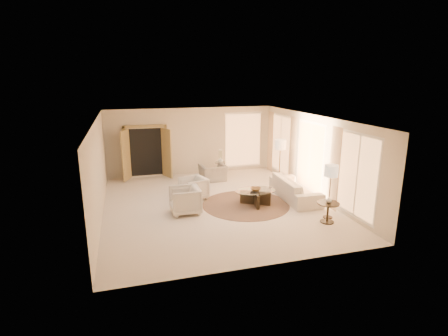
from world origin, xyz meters
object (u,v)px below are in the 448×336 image
object	(u,v)px
armchair_left	(193,187)
accent_chair	(213,170)
armchair_right	(185,199)
side_table	(220,167)
bowl	(256,189)
end_vase	(329,200)
sofa	(295,188)
floor_lamp_near	(280,147)
side_vase	(220,160)
end_table	(328,209)
coffee_table	(255,196)
floor_lamp_far	(331,173)

from	to	relation	value
armchair_left	accent_chair	xyz separation A→B (m)	(1.18, 1.91, 0.02)
armchair_right	side_table	distance (m)	4.42
bowl	end_vase	distance (m)	2.40
sofa	armchair_left	world-z (taller)	armchair_left
side_table	floor_lamp_near	size ratio (longest dim) A/B	0.31
end_vase	side_vase	bearing A→B (deg)	105.65
armchair_right	side_vase	bearing A→B (deg)	149.91
sofa	accent_chair	bearing A→B (deg)	39.54
end_table	end_vase	xyz separation A→B (m)	(0.00, 0.00, 0.27)
armchair_left	accent_chair	world-z (taller)	accent_chair
sofa	coffee_table	xyz separation A→B (m)	(-1.51, -0.20, -0.05)
sofa	armchair_left	bearing A→B (deg)	76.74
side_table	floor_lamp_far	size ratio (longest dim) A/B	0.34
armchair_left	floor_lamp_near	xyz separation A→B (m)	(3.48, 0.67, 1.09)
sofa	floor_lamp_near	size ratio (longest dim) A/B	1.38
armchair_left	end_vase	world-z (taller)	armchair_left
coffee_table	side_vase	distance (m)	3.79
bowl	armchair_left	bearing A→B (deg)	148.18
coffee_table	armchair_left	bearing A→B (deg)	148.18
side_table	floor_lamp_near	xyz separation A→B (m)	(1.79, -1.98, 1.17)
end_table	side_table	xyz separation A→B (m)	(-1.59, 5.68, -0.08)
armchair_left	side_vase	bearing A→B (deg)	130.98
bowl	end_vase	world-z (taller)	end_vase
floor_lamp_near	side_vase	distance (m)	2.80
floor_lamp_far	end_vase	bearing A→B (deg)	-125.16
side_table	coffee_table	bearing A→B (deg)	-88.02
armchair_left	bowl	bearing A→B (deg)	41.70
side_table	floor_lamp_far	bearing A→B (deg)	-71.60
armchair_right	end_table	world-z (taller)	armchair_right
sofa	floor_lamp_near	bearing A→B (deg)	-3.05
armchair_left	end_table	distance (m)	4.46
end_table	side_vase	bearing A→B (deg)	105.65
sofa	accent_chair	xyz separation A→B (m)	(-2.15, 2.84, 0.08)
sofa	accent_chair	distance (m)	3.56
armchair_right	accent_chair	xyz separation A→B (m)	(1.67, 3.10, -0.01)
floor_lamp_near	floor_lamp_far	world-z (taller)	floor_lamp_near
armchair_left	side_vase	xyz separation A→B (m)	(1.69, 2.65, 0.24)
armchair_right	end_table	distance (m)	4.20
side_table	side_vase	world-z (taller)	side_vase
end_table	bowl	xyz separation A→B (m)	(-1.46, 1.90, 0.12)
armchair_left	end_vase	bearing A→B (deg)	30.77
side_table	end_vase	world-z (taller)	end_vase
armchair_left	end_table	world-z (taller)	armchair_left
armchair_left	floor_lamp_near	size ratio (longest dim) A/B	0.47
accent_chair	coffee_table	world-z (taller)	accent_chair
armchair_left	floor_lamp_near	world-z (taller)	floor_lamp_near
floor_lamp_near	bowl	size ratio (longest dim) A/B	5.07
armchair_left	bowl	world-z (taller)	armchair_left
armchair_left	side_table	xyz separation A→B (m)	(1.69, 2.65, -0.08)
floor_lamp_far	bowl	world-z (taller)	floor_lamp_far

